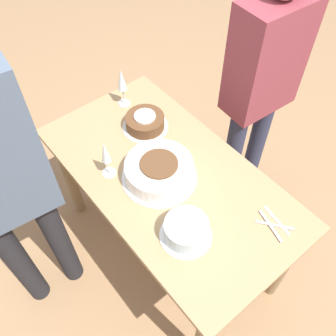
{
  "coord_description": "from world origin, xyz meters",
  "views": [
    {
      "loc": [
        -0.86,
        0.7,
        2.22
      ],
      "look_at": [
        0.0,
        0.0,
        0.82
      ],
      "focal_mm": 40.0,
      "sensor_mm": 36.0,
      "label": 1
    }
  ],
  "objects": [
    {
      "name": "cake_back_decorated",
      "position": [
        -0.31,
        0.15,
        0.81
      ],
      "size": [
        0.23,
        0.23,
        0.1
      ],
      "color": "white",
      "rests_on": "dining_table"
    },
    {
      "name": "fork_pile",
      "position": [
        -0.51,
        -0.19,
        0.77
      ],
      "size": [
        0.17,
        0.11,
        0.01
      ],
      "color": "silver",
      "rests_on": "dining_table"
    },
    {
      "name": "ground_plane",
      "position": [
        0.0,
        0.0,
        0.0
      ],
      "size": [
        12.0,
        12.0,
        0.0
      ],
      "primitive_type": "plane",
      "color": "#A87F56"
    },
    {
      "name": "wine_glass_far",
      "position": [
        0.55,
        -0.13,
        0.93
      ],
      "size": [
        0.07,
        0.07,
        0.24
      ],
      "color": "silver",
      "rests_on": "dining_table"
    },
    {
      "name": "dining_table",
      "position": [
        0.0,
        0.0,
        0.63
      ],
      "size": [
        1.37,
        0.74,
        0.77
      ],
      "color": "tan",
      "rests_on": "ground_plane"
    },
    {
      "name": "cake_center_white",
      "position": [
        0.01,
        0.04,
        0.82
      ],
      "size": [
        0.37,
        0.37,
        0.11
      ],
      "color": "white",
      "rests_on": "dining_table"
    },
    {
      "name": "cake_front_chocolate",
      "position": [
        0.33,
        -0.11,
        0.8
      ],
      "size": [
        0.25,
        0.25,
        0.09
      ],
      "color": "white",
      "rests_on": "dining_table"
    },
    {
      "name": "person_cutting",
      "position": [
        0.09,
        -0.73,
        0.93
      ],
      "size": [
        0.25,
        0.41,
        1.55
      ],
      "rotation": [
        0.0,
        0.0,
        1.5
      ],
      "color": "#2D334C",
      "rests_on": "ground_plane"
    },
    {
      "name": "wine_glass_near",
      "position": [
        0.19,
        0.22,
        0.91
      ],
      "size": [
        0.07,
        0.07,
        0.22
      ],
      "color": "silver",
      "rests_on": "dining_table"
    }
  ]
}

